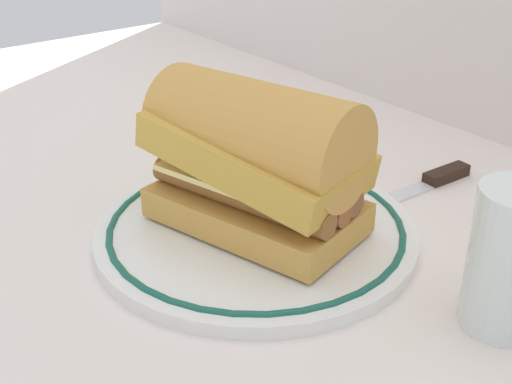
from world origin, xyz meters
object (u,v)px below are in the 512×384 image
(plate, at_px, (256,230))
(butter_knife, at_px, (420,185))
(drinking_glass, at_px, (510,267))
(sausage_sandwich, at_px, (256,157))

(plate, height_order, butter_knife, plate)
(plate, height_order, drinking_glass, drinking_glass)
(sausage_sandwich, distance_m, butter_knife, 0.20)
(drinking_glass, xyz_separation_m, butter_knife, (-0.17, 0.12, -0.04))
(drinking_glass, relative_size, butter_knife, 0.66)
(butter_knife, bearing_deg, drinking_glass, -34.47)
(sausage_sandwich, height_order, butter_knife, sausage_sandwich)
(drinking_glass, bearing_deg, sausage_sandwich, -161.56)
(sausage_sandwich, bearing_deg, plate, -175.65)
(plate, relative_size, sausage_sandwich, 1.41)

